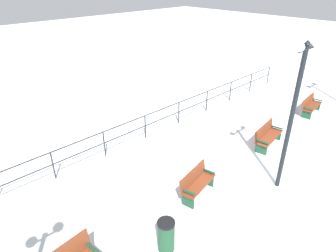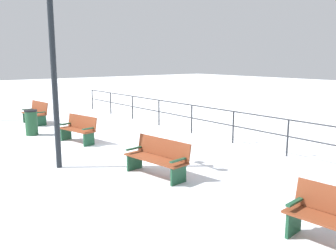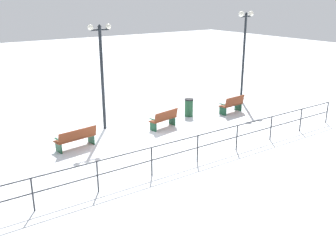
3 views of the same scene
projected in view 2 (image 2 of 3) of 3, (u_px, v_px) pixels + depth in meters
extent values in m
plane|color=white|center=(113.00, 156.00, 10.15)|extent=(80.00, 80.00, 0.00)
cube|color=brown|center=(34.00, 114.00, 15.05)|extent=(0.64, 1.48, 0.04)
cube|color=brown|center=(39.00, 107.00, 15.18)|extent=(0.26, 1.44, 0.47)
cube|color=#19472D|center=(28.00, 117.00, 15.53)|extent=(0.45, 0.10, 0.44)
cube|color=#19472D|center=(41.00, 121.00, 14.66)|extent=(0.45, 0.10, 0.44)
cube|color=#19472D|center=(27.00, 109.00, 15.45)|extent=(0.45, 0.12, 0.04)
cube|color=#19472D|center=(40.00, 112.00, 14.58)|extent=(0.45, 0.12, 0.04)
cube|color=brown|center=(77.00, 130.00, 11.69)|extent=(0.71, 1.51, 0.04)
cube|color=brown|center=(82.00, 122.00, 11.81)|extent=(0.39, 1.45, 0.43)
cube|color=#19472D|center=(66.00, 134.00, 12.13)|extent=(0.40, 0.13, 0.43)
cube|color=#19472D|center=(89.00, 139.00, 11.32)|extent=(0.40, 0.13, 0.43)
cube|color=#19472D|center=(65.00, 124.00, 12.06)|extent=(0.40, 0.15, 0.04)
cube|color=#19472D|center=(88.00, 129.00, 11.25)|extent=(0.40, 0.15, 0.04)
cube|color=brown|center=(155.00, 159.00, 8.35)|extent=(0.73, 1.74, 0.04)
cube|color=brown|center=(163.00, 147.00, 8.49)|extent=(0.33, 1.68, 0.42)
cube|color=#19472D|center=(135.00, 161.00, 8.90)|extent=(0.47, 0.11, 0.42)
cube|color=#19472D|center=(178.00, 175.00, 7.87)|extent=(0.47, 0.11, 0.42)
cube|color=#19472D|center=(134.00, 148.00, 8.82)|extent=(0.47, 0.13, 0.04)
cube|color=#19472D|center=(178.00, 160.00, 7.80)|extent=(0.47, 0.13, 0.04)
cube|color=#19472D|center=(294.00, 222.00, 5.59)|extent=(0.42, 0.09, 0.42)
cube|color=#19472D|center=(294.00, 202.00, 5.52)|extent=(0.43, 0.11, 0.04)
cylinder|color=black|center=(54.00, 75.00, 8.69)|extent=(0.14, 0.14, 4.62)
cylinder|color=#26282D|center=(92.00, 100.00, 19.42)|extent=(0.05, 0.05, 1.04)
cylinder|color=#26282D|center=(111.00, 103.00, 17.86)|extent=(0.05, 0.05, 1.04)
cylinder|color=#26282D|center=(132.00, 108.00, 16.30)|extent=(0.05, 0.05, 1.04)
cylinder|color=#26282D|center=(159.00, 113.00, 14.74)|extent=(0.05, 0.05, 1.04)
cylinder|color=#26282D|center=(192.00, 119.00, 13.18)|extent=(0.05, 0.05, 1.04)
cylinder|color=#26282D|center=(233.00, 127.00, 11.61)|extent=(0.05, 0.05, 1.04)
cylinder|color=#26282D|center=(288.00, 138.00, 10.05)|extent=(0.05, 0.05, 1.04)
cylinder|color=#26282D|center=(211.00, 108.00, 12.30)|extent=(0.04, 18.14, 0.04)
cylinder|color=#26282D|center=(211.00, 122.00, 12.39)|extent=(0.04, 18.14, 0.04)
cylinder|color=#1E4C2D|center=(31.00, 123.00, 12.88)|extent=(0.43, 0.43, 0.85)
cylinder|color=black|center=(31.00, 111.00, 12.80)|extent=(0.45, 0.45, 0.06)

